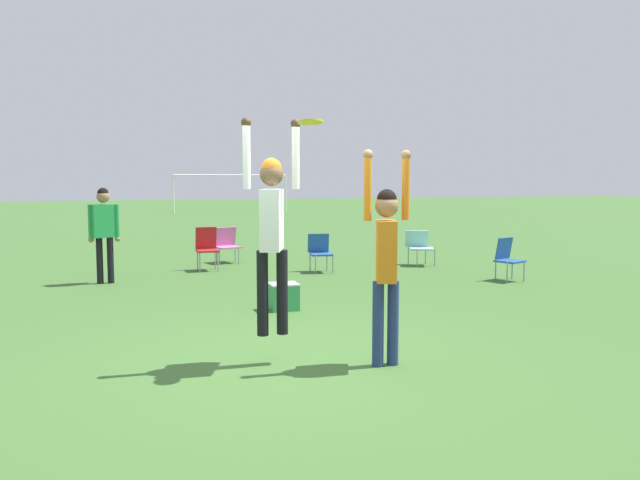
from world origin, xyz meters
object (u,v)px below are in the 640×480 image
(camping_chair_4, at_px, (420,245))
(camping_chair_0, at_px, (320,250))
(frisbee, at_px, (311,122))
(person_jumping, at_px, (272,220))
(camping_chair_1, at_px, (207,245))
(person_spectator_near, at_px, (104,225))
(camping_chair_2, at_px, (227,243))
(cooler_box, at_px, (284,296))
(person_defending, at_px, (386,251))
(camping_chair_3, at_px, (507,256))

(camping_chair_4, bearing_deg, camping_chair_0, 31.48)
(camping_chair_0, bearing_deg, frisbee, 82.02)
(person_jumping, bearing_deg, frisbee, -112.22)
(person_jumping, height_order, frisbee, person_jumping)
(camping_chair_1, relative_size, person_spectator_near, 0.52)
(person_jumping, relative_size, camping_chair_4, 2.85)
(camping_chair_2, distance_m, cooler_box, 5.79)
(frisbee, distance_m, camping_chair_2, 9.01)
(person_spectator_near, bearing_deg, camping_chair_2, 20.69)
(frisbee, xyz_separation_m, cooler_box, (0.49, 2.97, -2.32))
(person_defending, xyz_separation_m, person_spectator_near, (-2.89, 6.51, -0.11))
(person_jumping, height_order, person_defending, person_jumping)
(frisbee, distance_m, person_spectator_near, 6.88)
(camping_chair_0, distance_m, camping_chair_2, 2.71)
(camping_chair_1, height_order, cooler_box, camping_chair_1)
(camping_chair_0, height_order, camping_chair_1, camping_chair_1)
(person_jumping, height_order, camping_chair_3, person_jumping)
(person_defending, xyz_separation_m, camping_chair_4, (3.99, 7.00, -0.75))
(person_spectator_near, bearing_deg, frisbee, -92.10)
(camping_chair_1, distance_m, camping_chair_4, 4.84)
(person_jumping, bearing_deg, camping_chair_2, 14.39)
(cooler_box, bearing_deg, camping_chair_3, 15.73)
(camping_chair_2, relative_size, camping_chair_3, 1.00)
(person_defending, bearing_deg, camping_chair_2, -158.13)
(camping_chair_1, relative_size, camping_chair_4, 1.18)
(frisbee, xyz_separation_m, camping_chair_2, (0.61, 8.75, -2.05))
(camping_chair_2, bearing_deg, camping_chair_3, 119.99)
(camping_chair_0, relative_size, person_spectator_near, 0.45)
(person_defending, height_order, camping_chair_3, person_defending)
(camping_chair_2, xyz_separation_m, person_spectator_near, (-2.71, -2.35, 0.63))
(camping_chair_1, distance_m, cooler_box, 4.66)
(camping_chair_4, bearing_deg, camping_chair_1, 16.48)
(frisbee, bearing_deg, person_defending, -8.31)
(camping_chair_0, relative_size, camping_chair_1, 0.87)
(camping_chair_4, bearing_deg, cooler_box, 67.24)
(person_jumping, distance_m, camping_chair_1, 7.35)
(camping_chair_2, xyz_separation_m, cooler_box, (-0.12, -5.78, -0.27))
(camping_chair_2, height_order, camping_chair_4, camping_chair_2)
(camping_chair_4, relative_size, cooler_box, 1.89)
(camping_chair_2, bearing_deg, camping_chair_0, 110.03)
(person_jumping, relative_size, camping_chair_3, 2.71)
(person_defending, relative_size, frisbee, 8.96)
(person_defending, height_order, frisbee, frisbee)
(camping_chair_1, bearing_deg, person_jumping, 85.71)
(camping_chair_3, distance_m, cooler_box, 5.08)
(frisbee, xyz_separation_m, camping_chair_1, (-0.02, 7.58, -1.98))
(frisbee, height_order, camping_chair_4, frisbee)
(frisbee, height_order, person_spectator_near, frisbee)
(frisbee, distance_m, camping_chair_4, 8.63)
(person_jumping, relative_size, camping_chair_2, 2.70)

